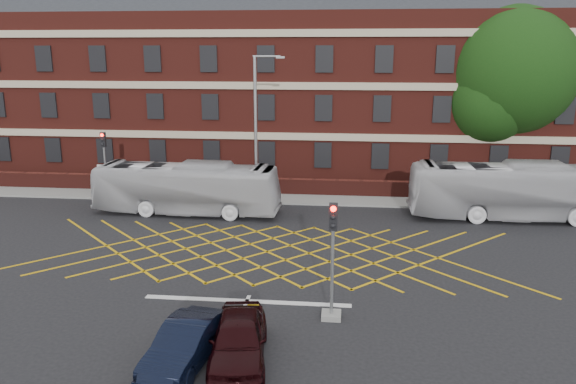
# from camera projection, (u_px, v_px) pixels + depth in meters

# --- Properties ---
(ground) EXTENTS (120.00, 120.00, 0.00)m
(ground) POSITION_uv_depth(u_px,v_px,m) (261.00, 267.00, 24.90)
(ground) COLOR black
(ground) RESTS_ON ground
(victorian_building) EXTENTS (51.00, 12.17, 20.40)m
(victorian_building) POSITION_uv_depth(u_px,v_px,m) (305.00, 70.00, 44.17)
(victorian_building) COLOR #581D16
(victorian_building) RESTS_ON ground
(boundary_wall) EXTENTS (56.00, 0.50, 1.10)m
(boundary_wall) POSITION_uv_depth(u_px,v_px,m) (290.00, 187.00, 37.30)
(boundary_wall) COLOR #471713
(boundary_wall) RESTS_ON ground
(far_pavement) EXTENTS (60.00, 3.00, 0.12)m
(far_pavement) POSITION_uv_depth(u_px,v_px,m) (289.00, 198.00, 36.46)
(far_pavement) COLOR slate
(far_pavement) RESTS_ON ground
(box_junction_hatching) EXTENTS (8.22, 8.22, 0.02)m
(box_junction_hatching) POSITION_uv_depth(u_px,v_px,m) (267.00, 252.00, 26.83)
(box_junction_hatching) COLOR #CC990C
(box_junction_hatching) RESTS_ON ground
(stop_line) EXTENTS (8.00, 0.30, 0.02)m
(stop_line) POSITION_uv_depth(u_px,v_px,m) (247.00, 301.00, 21.52)
(stop_line) COLOR silver
(stop_line) RESTS_ON ground
(bus_left) EXTENTS (10.99, 3.03, 3.03)m
(bus_left) POSITION_uv_depth(u_px,v_px,m) (187.00, 188.00, 32.88)
(bus_left) COLOR #B9B9BE
(bus_left) RESTS_ON ground
(bus_right) EXTENTS (11.73, 2.90, 3.26)m
(bus_right) POSITION_uv_depth(u_px,v_px,m) (514.00, 191.00, 31.77)
(bus_right) COLOR #BABABE
(bus_right) RESTS_ON ground
(car_navy) EXTENTS (2.00, 4.20, 1.33)m
(car_navy) POSITION_uv_depth(u_px,v_px,m) (186.00, 344.00, 17.09)
(car_navy) COLOR black
(car_navy) RESTS_ON ground
(car_maroon) EXTENTS (2.23, 4.42, 1.45)m
(car_maroon) POSITION_uv_depth(u_px,v_px,m) (239.00, 339.00, 17.26)
(car_maroon) COLOR black
(car_maroon) RESTS_ON ground
(deciduous_tree) EXTENTS (8.99, 8.99, 12.45)m
(deciduous_tree) POSITION_uv_depth(u_px,v_px,m) (509.00, 81.00, 38.81)
(deciduous_tree) COLOR black
(deciduous_tree) RESTS_ON ground
(traffic_light_near) EXTENTS (0.70, 0.70, 4.27)m
(traffic_light_near) POSITION_uv_depth(u_px,v_px,m) (332.00, 272.00, 19.76)
(traffic_light_near) COLOR slate
(traffic_light_near) RESTS_ON ground
(traffic_light_far) EXTENTS (0.70, 0.70, 4.27)m
(traffic_light_far) POSITION_uv_depth(u_px,v_px,m) (106.00, 171.00, 36.45)
(traffic_light_far) COLOR slate
(traffic_light_far) RESTS_ON ground
(street_lamp) EXTENTS (2.25, 1.00, 9.09)m
(street_lamp) POSITION_uv_depth(u_px,v_px,m) (257.00, 156.00, 33.95)
(street_lamp) COLOR slate
(street_lamp) RESTS_ON ground
(direction_signs) EXTENTS (1.10, 0.16, 2.20)m
(direction_signs) POSITION_uv_depth(u_px,v_px,m) (106.00, 176.00, 36.77)
(direction_signs) COLOR gray
(direction_signs) RESTS_ON ground
(utility_cabinet) EXTENTS (0.43, 0.42, 0.89)m
(utility_cabinet) POSITION_uv_depth(u_px,v_px,m) (253.00, 318.00, 19.19)
(utility_cabinet) COLOR #E1AA0D
(utility_cabinet) RESTS_ON ground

